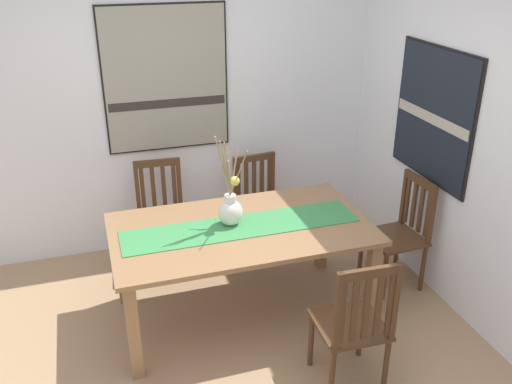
# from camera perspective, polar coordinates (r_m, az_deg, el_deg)

# --- Properties ---
(ground_plane) EXTENTS (6.40, 6.40, 0.03)m
(ground_plane) POSITION_cam_1_polar(r_m,az_deg,el_deg) (3.97, -2.47, -17.22)
(ground_plane) COLOR #A37F5B
(wall_back) EXTENTS (6.40, 0.12, 2.70)m
(wall_back) POSITION_cam_1_polar(r_m,az_deg,el_deg) (4.95, -8.56, 9.38)
(wall_back) COLOR silver
(wall_back) RESTS_ON ground_plane
(wall_side) EXTENTS (0.12, 6.40, 2.70)m
(wall_side) POSITION_cam_1_polar(r_m,az_deg,el_deg) (4.07, 23.34, 4.23)
(wall_side) COLOR silver
(wall_side) RESTS_ON ground_plane
(dining_table) EXTENTS (1.85, 1.04, 0.75)m
(dining_table) POSITION_cam_1_polar(r_m,az_deg,el_deg) (4.03, -1.53, -4.81)
(dining_table) COLOR #8E6642
(dining_table) RESTS_ON ground_plane
(table_runner) EXTENTS (1.70, 0.36, 0.01)m
(table_runner) POSITION_cam_1_polar(r_m,az_deg,el_deg) (3.98, -1.55, -3.55)
(table_runner) COLOR #388447
(table_runner) RESTS_ON dining_table
(centerpiece_vase) EXTENTS (0.21, 0.29, 0.71)m
(centerpiece_vase) POSITION_cam_1_polar(r_m,az_deg,el_deg) (3.94, -2.62, -1.69)
(centerpiece_vase) COLOR silver
(centerpiece_vase) RESTS_ON dining_table
(chair_0) EXTENTS (0.44, 0.44, 0.92)m
(chair_0) POSITION_cam_1_polar(r_m,az_deg,el_deg) (4.85, -9.69, -2.15)
(chair_0) COLOR #4C301C
(chair_0) RESTS_ON ground_plane
(chair_1) EXTENTS (0.45, 0.45, 0.88)m
(chair_1) POSITION_cam_1_polar(r_m,az_deg,el_deg) (4.98, 0.35, -1.08)
(chair_1) COLOR #4C301C
(chair_1) RESTS_ON ground_plane
(chair_2) EXTENTS (0.44, 0.44, 0.96)m
(chair_2) POSITION_cam_1_polar(r_m,az_deg,el_deg) (3.53, 10.13, -13.11)
(chair_2) COLOR #4C301C
(chair_2) RESTS_ON ground_plane
(chair_3) EXTENTS (0.44, 0.44, 0.93)m
(chair_3) POSITION_cam_1_polar(r_m,az_deg,el_deg) (4.63, 14.67, -3.93)
(chair_3) COLOR #4C301C
(chair_3) RESTS_ON ground_plane
(painting_on_back_wall) EXTENTS (1.06, 0.05, 1.23)m
(painting_on_back_wall) POSITION_cam_1_polar(r_m,az_deg,el_deg) (4.83, -9.23, 11.35)
(painting_on_back_wall) COLOR black
(painting_on_side_wall) EXTENTS (0.05, 0.97, 1.03)m
(painting_on_side_wall) POSITION_cam_1_polar(r_m,az_deg,el_deg) (4.48, 17.83, 7.56)
(painting_on_side_wall) COLOR black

